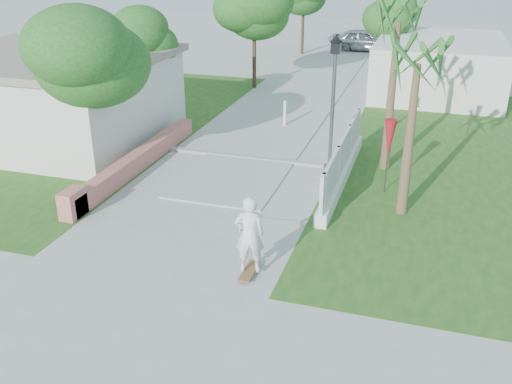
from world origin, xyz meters
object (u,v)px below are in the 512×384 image
at_px(bollard, 285,113).
at_px(patio_umbrella, 389,140).
at_px(street_lamp, 333,102).
at_px(parked_car, 365,40).
at_px(dog, 243,223).
at_px(skateboarder, 244,224).

xyz_separation_m(bollard, patio_umbrella, (4.60, -5.50, 1.10)).
relative_size(street_lamp, bollard, 4.07).
relative_size(street_lamp, parked_car, 1.01).
relative_size(street_lamp, dog, 8.00).
xyz_separation_m(patio_umbrella, dog, (-3.34, -3.62, -1.48)).
relative_size(bollard, patio_umbrella, 0.47).
distance_m(skateboarder, parked_car, 28.50).
xyz_separation_m(bollard, dog, (1.26, -9.12, -0.38)).
bearing_deg(skateboarder, dog, -86.44).
height_order(street_lamp, patio_umbrella, street_lamp).
distance_m(skateboarder, dog, 1.50).
height_order(bollard, dog, bollard).
xyz_separation_m(bollard, skateboarder, (1.72, -10.39, 0.28)).
bearing_deg(bollard, dog, -82.13).
xyz_separation_m(dog, parked_car, (-0.40, 27.21, 0.54)).
bearing_deg(street_lamp, skateboarder, -99.49).
distance_m(street_lamp, dog, 5.32).
height_order(patio_umbrella, dog, patio_umbrella).
xyz_separation_m(skateboarder, dog, (-0.46, 1.27, -0.66)).
height_order(patio_umbrella, skateboarder, patio_umbrella).
distance_m(bollard, skateboarder, 10.54).
bearing_deg(patio_umbrella, parked_car, 99.01).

